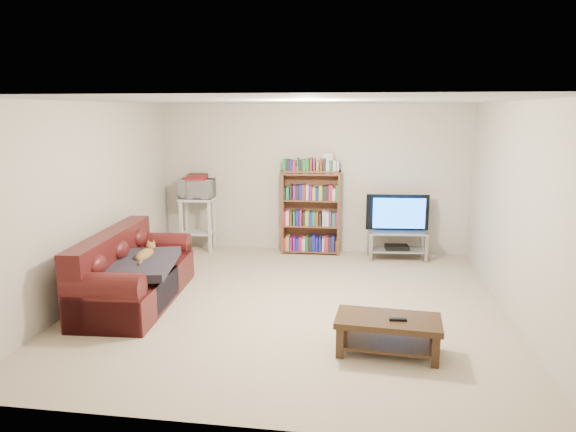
% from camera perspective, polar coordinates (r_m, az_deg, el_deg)
% --- Properties ---
extents(floor, '(5.00, 5.00, 0.00)m').
position_cam_1_polar(floor, '(6.29, 0.39, -9.72)').
color(floor, beige).
rests_on(floor, ground).
extents(ceiling, '(5.00, 5.00, 0.00)m').
position_cam_1_polar(ceiling, '(5.86, 0.42, 12.70)').
color(ceiling, white).
rests_on(ceiling, ground).
extents(wall_back, '(5.00, 0.00, 5.00)m').
position_cam_1_polar(wall_back, '(8.42, 2.71, 4.16)').
color(wall_back, beige).
rests_on(wall_back, ground).
extents(wall_front, '(5.00, 0.00, 5.00)m').
position_cam_1_polar(wall_front, '(3.57, -5.06, -6.18)').
color(wall_front, beige).
rests_on(wall_front, ground).
extents(wall_left, '(0.00, 5.00, 5.00)m').
position_cam_1_polar(wall_left, '(6.77, -21.08, 1.57)').
color(wall_left, beige).
rests_on(wall_left, ground).
extents(wall_right, '(0.00, 5.00, 5.00)m').
position_cam_1_polar(wall_right, '(6.15, 24.15, 0.39)').
color(wall_right, beige).
rests_on(wall_right, ground).
extents(sofa, '(0.99, 2.06, 0.86)m').
position_cam_1_polar(sofa, '(6.55, -17.12, -6.53)').
color(sofa, '#441212').
rests_on(sofa, floor).
extents(blanket, '(0.92, 1.11, 0.18)m').
position_cam_1_polar(blanket, '(6.31, -16.18, -5.20)').
color(blanket, '#28252F').
rests_on(blanket, sofa).
extents(cat, '(0.25, 0.56, 0.16)m').
position_cam_1_polar(cat, '(6.45, -15.64, -4.23)').
color(cat, olive).
rests_on(cat, sofa).
extents(coffee_table, '(1.02, 0.57, 0.36)m').
position_cam_1_polar(coffee_table, '(5.10, 11.04, -12.19)').
color(coffee_table, '#372313').
rests_on(coffee_table, floor).
extents(remote, '(0.16, 0.06, 0.02)m').
position_cam_1_polar(remote, '(5.01, 12.12, -11.17)').
color(remote, black).
rests_on(remote, coffee_table).
extents(tv_stand, '(0.93, 0.47, 0.45)m').
position_cam_1_polar(tv_stand, '(8.21, 12.02, -2.62)').
color(tv_stand, '#999EA3').
rests_on(tv_stand, floor).
extents(television, '(0.98, 0.20, 0.56)m').
position_cam_1_polar(television, '(8.12, 12.15, 0.29)').
color(television, black).
rests_on(television, tv_stand).
extents(dvd_player, '(0.38, 0.28, 0.06)m').
position_cam_1_polar(dvd_player, '(8.24, 11.99, -3.41)').
color(dvd_player, black).
rests_on(dvd_player, tv_stand).
extents(bookshelf, '(0.95, 0.32, 1.36)m').
position_cam_1_polar(bookshelf, '(8.30, 2.56, 0.57)').
color(bookshelf, brown).
rests_on(bookshelf, floor).
extents(shelf_clutter, '(0.69, 0.23, 0.28)m').
position_cam_1_polar(shelf_clutter, '(8.20, 3.30, 5.83)').
color(shelf_clutter, silver).
rests_on(shelf_clutter, bookshelf).
extents(microwave_stand, '(0.57, 0.43, 0.89)m').
position_cam_1_polar(microwave_stand, '(8.61, -9.98, -0.10)').
color(microwave_stand, silver).
rests_on(microwave_stand, floor).
extents(microwave, '(0.56, 0.40, 0.30)m').
position_cam_1_polar(microwave, '(8.53, -10.09, 3.00)').
color(microwave, silver).
rests_on(microwave, microwave_stand).
extents(game_boxes, '(0.34, 0.30, 0.05)m').
position_cam_1_polar(game_boxes, '(8.51, -10.13, 4.17)').
color(game_boxes, maroon).
rests_on(game_boxes, microwave).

